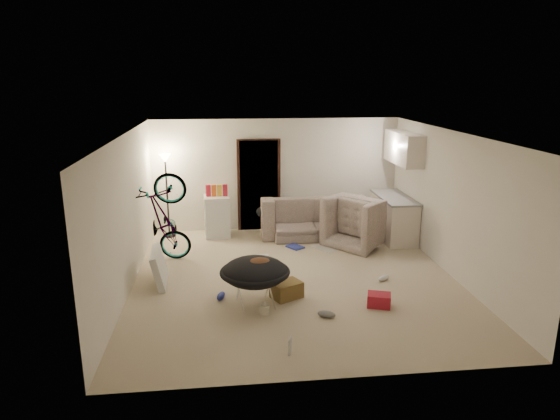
{
  "coord_description": "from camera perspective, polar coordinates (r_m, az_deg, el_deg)",
  "views": [
    {
      "loc": [
        -1.16,
        -7.98,
        3.4
      ],
      "look_at": [
        -0.19,
        0.6,
        1.08
      ],
      "focal_mm": 32.0,
      "sensor_mm": 36.0,
      "label": 1
    }
  ],
  "objects": [
    {
      "name": "sofa",
      "position": [
        11.03,
        3.65,
        -1.11
      ],
      "size": [
        2.27,
        0.9,
        0.66
      ],
      "primitive_type": "imported",
      "rotation": [
        0.0,
        0.0,
        3.15
      ],
      "color": "#3E463D",
      "rests_on": "floor"
    },
    {
      "name": "kitchen_counter",
      "position": [
        11.01,
        12.84,
        -0.91
      ],
      "size": [
        0.6,
        1.5,
        0.88
      ],
      "primitive_type": "cube",
      "color": "silver",
      "rests_on": "floor"
    },
    {
      "name": "bicycle",
      "position": [
        9.61,
        -12.96,
        -3.12
      ],
      "size": [
        1.82,
        0.92,
        1.02
      ],
      "primitive_type": "imported",
      "rotation": [
        0.0,
        -0.17,
        1.48
      ],
      "color": "black",
      "rests_on": "floor"
    },
    {
      "name": "wall_left",
      "position": [
        8.42,
        -17.18,
        -0.42
      ],
      "size": [
        0.02,
        6.0,
        2.5
      ],
      "primitive_type": "cube",
      "color": "white",
      "rests_on": "floor"
    },
    {
      "name": "armchair",
      "position": [
        10.56,
        9.49,
        -1.77
      ],
      "size": [
        1.52,
        1.54,
        0.75
      ],
      "primitive_type": "imported",
      "rotation": [
        0.0,
        0.0,
        2.29
      ],
      "color": "#3E463D",
      "rests_on": "floor"
    },
    {
      "name": "shoe_2",
      "position": [
        8.02,
        -6.77,
        -9.73
      ],
      "size": [
        0.18,
        0.29,
        0.1
      ],
      "primitive_type": "ellipsoid",
      "rotation": [
        0.0,
        0.0,
        1.3
      ],
      "color": "#283394",
      "rests_on": "floor"
    },
    {
      "name": "ceiling",
      "position": [
        8.11,
        1.83,
        8.76
      ],
      "size": [
        5.5,
        6.0,
        0.02
      ],
      "primitive_type": "cube",
      "color": "white",
      "rests_on": "wall_back"
    },
    {
      "name": "drink_case_a",
      "position": [
        7.98,
        0.76,
        -9.11
      ],
      "size": [
        0.55,
        0.5,
        0.26
      ],
      "primitive_type": "cube",
      "rotation": [
        0.0,
        0.0,
        0.48
      ],
      "color": "brown",
      "rests_on": "floor"
    },
    {
      "name": "wall_right",
      "position": [
        9.15,
        19.14,
        0.62
      ],
      "size": [
        0.02,
        6.0,
        2.5
      ],
      "primitive_type": "cube",
      "color": "white",
      "rests_on": "floor"
    },
    {
      "name": "book_white",
      "position": [
        9.68,
        -1.92,
        -5.41
      ],
      "size": [
        0.24,
        0.3,
        0.03
      ],
      "primitive_type": "cube",
      "rotation": [
        0.0,
        0.0,
        0.04
      ],
      "color": "silver",
      "rests_on": "floor"
    },
    {
      "name": "hoodie",
      "position": [
        7.51,
        -2.5,
        -6.37
      ],
      "size": [
        0.6,
        0.56,
        0.22
      ],
      "primitive_type": "ellipsoid",
      "rotation": [
        0.0,
        0.0,
        0.43
      ],
      "color": "#522F1C",
      "rests_on": "saucer_chair"
    },
    {
      "name": "snack_box_3",
      "position": [
        10.8,
        -6.29,
        2.14
      ],
      "size": [
        0.1,
        0.07,
        0.3
      ],
      "primitive_type": "cube",
      "rotation": [
        0.0,
        0.0,
        0.04
      ],
      "color": "#AA192C",
      "rests_on": "mini_fridge"
    },
    {
      "name": "doorway",
      "position": [
        11.23,
        -2.43,
        2.82
      ],
      "size": [
        0.85,
        0.1,
        2.04
      ],
      "primitive_type": "cube",
      "color": "black",
      "rests_on": "floor"
    },
    {
      "name": "juicer",
      "position": [
        7.49,
        -1.76,
        -11.19
      ],
      "size": [
        0.15,
        0.15,
        0.21
      ],
      "color": "beige",
      "rests_on": "floor"
    },
    {
      "name": "floor_lamp",
      "position": [
        10.9,
        -12.89,
        3.62
      ],
      "size": [
        0.28,
        0.28,
        1.81
      ],
      "color": "black",
      "rests_on": "floor"
    },
    {
      "name": "saucer_chair",
      "position": [
        7.61,
        -2.87,
        -7.77
      ],
      "size": [
        1.06,
        1.06,
        0.76
      ],
      "color": "silver",
      "rests_on": "floor"
    },
    {
      "name": "drink_case_b",
      "position": [
        7.86,
        11.24,
        -10.06
      ],
      "size": [
        0.41,
        0.35,
        0.2
      ],
      "primitive_type": "cube",
      "rotation": [
        0.0,
        0.0,
        -0.31
      ],
      "color": "#AA192C",
      "rests_on": "floor"
    },
    {
      "name": "snack_box_1",
      "position": [
        10.8,
        -7.56,
        2.1
      ],
      "size": [
        0.1,
        0.08,
        0.3
      ],
      "primitive_type": "cube",
      "rotation": [
        0.0,
        0.0,
        0.06
      ],
      "color": "#D1521A",
      "rests_on": "mini_fridge"
    },
    {
      "name": "shoe_4",
      "position": [
        8.82,
        11.73,
        -7.61
      ],
      "size": [
        0.27,
        0.23,
        0.1
      ],
      "primitive_type": "ellipsoid",
      "rotation": [
        0.0,
        0.0,
        0.6
      ],
      "color": "white",
      "rests_on": "floor"
    },
    {
      "name": "newspaper",
      "position": [
        10.3,
        5.36,
        -4.25
      ],
      "size": [
        0.71,
        0.75,
        0.01
      ],
      "primitive_type": "cube",
      "rotation": [
        0.0,
        0.0,
        0.6
      ],
      "color": "#B8B1AA",
      "rests_on": "floor"
    },
    {
      "name": "sofa_drape",
      "position": [
        10.85,
        -1.28,
        -0.21
      ],
      "size": [
        0.63,
        0.54,
        0.28
      ],
      "primitive_type": "ellipsoid",
      "rotation": [
        0.0,
        0.0,
        -0.16
      ],
      "color": "black",
      "rests_on": "sofa"
    },
    {
      "name": "tv_box",
      "position": [
        8.68,
        -13.64,
        -6.31
      ],
      "size": [
        0.28,
        0.92,
        0.61
      ],
      "primitive_type": "cube",
      "rotation": [
        0.0,
        -0.21,
        0.05
      ],
      "color": "silver",
      "rests_on": "floor"
    },
    {
      "name": "snack_box_0",
      "position": [
        10.8,
        -8.2,
        2.08
      ],
      "size": [
        0.11,
        0.09,
        0.3
      ],
      "primitive_type": "cube",
      "rotation": [
        0.0,
        0.0,
        0.25
      ],
      "color": "#AA192C",
      "rests_on": "mini_fridge"
    },
    {
      "name": "counter_top",
      "position": [
        10.9,
        12.98,
        1.42
      ],
      "size": [
        0.64,
        1.54,
        0.04
      ],
      "primitive_type": "cube",
      "color": "gray",
      "rests_on": "kitchen_counter"
    },
    {
      "name": "wall_front",
      "position": [
        5.54,
        6.22,
        -7.89
      ],
      "size": [
        5.5,
        0.02,
        2.5
      ],
      "primitive_type": "cube",
      "color": "white",
      "rests_on": "floor"
    },
    {
      "name": "kitchen_uppers",
      "position": [
        10.75,
        13.97,
        6.88
      ],
      "size": [
        0.38,
        1.4,
        0.65
      ],
      "primitive_type": "cube",
      "color": "silver",
      "rests_on": "wall_right"
    },
    {
      "name": "mini_fridge",
      "position": [
        10.94,
        -7.2,
        -0.71
      ],
      "size": [
        0.56,
        0.56,
        0.9
      ],
      "primitive_type": "cube",
      "rotation": [
        0.0,
        0.0,
        0.07
      ],
      "color": "white",
      "rests_on": "floor"
    },
    {
      "name": "floor",
      "position": [
        8.75,
        1.69,
        -7.86
      ],
      "size": [
        5.5,
        6.0,
        0.02
      ],
      "primitive_type": "cube",
      "color": "#C6B498",
      "rests_on": "ground"
    },
    {
      "name": "door_trim",
      "position": [
        11.2,
        -2.42,
        2.79
      ],
      "size": [
        0.97,
        0.04,
        2.1
      ],
      "primitive_type": "cube",
      "color": "black",
      "rests_on": "floor"
    },
    {
      "name": "clothes_lump_b",
      "position": [
        10.9,
        0.85,
        -2.69
      ],
      "size": [
        0.61,
        0.57,
        0.15
      ],
      "primitive_type": "ellipsoid",
      "rotation": [
        0.0,
        0.0,
        0.4
      ],
      "color": "black",
      "rests_on": "floor"
    },
    {
      "name": "snack_box_2",
      "position": [
        10.8,
        -6.93,
        2.12
      ],
      "size": [
        0.11,
        0.08,
        0.3
      ],
      "primitive_type": "cube",
      "rotation": [
        0.0,
        0.0,
        -0.15
      ],
      "color": "gold",
      "rests_on": "mini_fridge"
    },
    {
      "name": "clothes_lump_c",
      "position": [
        9.2,
        -2.4,
        -6.21
      ],
      "size": [
        0.49,
        0.46,
        0.12
      ],
      "primitive_type": "ellipsoid",
      "rotation": [
        0.0,
        0.0,
        -0.38
      ],
      "color": "silver",
      "rests_on": "floor"
    },
    {
      "name": "book_asset",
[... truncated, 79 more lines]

